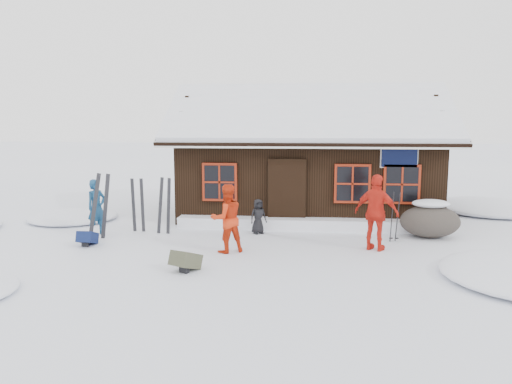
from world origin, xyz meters
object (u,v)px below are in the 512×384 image
boulder (430,220)px  backpack_olive (186,263)px  skier_orange_left (227,218)px  skier_orange_right (377,213)px  ski_pair_left (100,207)px  ski_poles (395,217)px  skier_teal (96,207)px  backpack_blue (88,240)px  skier_crouched (258,216)px

boulder → backpack_olive: bearing=-148.0°
skier_orange_left → backpack_olive: 1.84m
skier_orange_left → skier_orange_right: skier_orange_right is taller
skier_orange_right → ski_pair_left: 7.23m
boulder → ski_poles: bearing=-151.3°
skier_teal → boulder: size_ratio=0.98×
skier_orange_right → skier_teal: bearing=21.4°
ski_poles → backpack_blue: size_ratio=2.65×
ski_pair_left → boulder: bearing=5.4°
backpack_blue → boulder: bearing=11.9°
backpack_blue → backpack_olive: 3.54m
boulder → ski_pair_left: 8.94m
skier_crouched → boulder: (4.71, 0.03, -0.02)m
skier_orange_left → ski_pair_left: ski_pair_left is taller
backpack_olive → skier_crouched: bearing=99.3°
skier_crouched → backpack_olive: skier_crouched is taller
ski_poles → backpack_olive: 5.79m
skier_orange_right → ski_poles: bearing=-93.7°
skier_crouched → boulder: size_ratio=0.62×
ski_poles → skier_teal: bearing=-179.3°
skier_teal → ski_poles: (8.10, 0.10, -0.14)m
skier_crouched → ski_poles: size_ratio=0.73×
boulder → backpack_blue: 9.11m
skier_teal → skier_orange_left: skier_orange_left is taller
skier_crouched → backpack_olive: size_ratio=1.69×
backpack_blue → skier_teal: bearing=101.7°
ski_poles → backpack_blue: ski_poles is taller
skier_orange_left → skier_orange_right: size_ratio=0.88×
skier_teal → skier_crouched: size_ratio=1.59×
backpack_blue → ski_poles: bearing=9.3°
skier_orange_right → skier_crouched: size_ratio=1.90×
skier_orange_left → ski_poles: bearing=169.7°
boulder → ski_pair_left: (-8.87, -1.08, 0.40)m
boulder → skier_orange_right: bearing=-136.8°
skier_orange_left → backpack_olive: (-0.63, -1.60, -0.67)m
boulder → backpack_olive: (-5.90, -3.69, -0.32)m
ski_poles → backpack_olive: (-4.86, -3.12, -0.48)m
skier_orange_right → ski_poles: (0.61, 0.99, -0.30)m
skier_orange_left → backpack_blue: size_ratio=3.25×
backpack_olive → boulder: bearing=59.4°
boulder → skier_teal: bearing=-175.8°
skier_orange_left → backpack_olive: bearing=38.3°
ski_pair_left → skier_orange_right: bearing=-5.3°
skier_teal → skier_orange_right: bearing=-66.1°
skier_crouched → backpack_blue: size_ratio=1.93×
ski_pair_left → backpack_olive: bearing=-42.8°
boulder → backpack_blue: bearing=-168.4°
ski_pair_left → backpack_olive: 4.02m
skier_teal → skier_crouched: 4.50m
skier_crouched → backpack_blue: 4.59m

